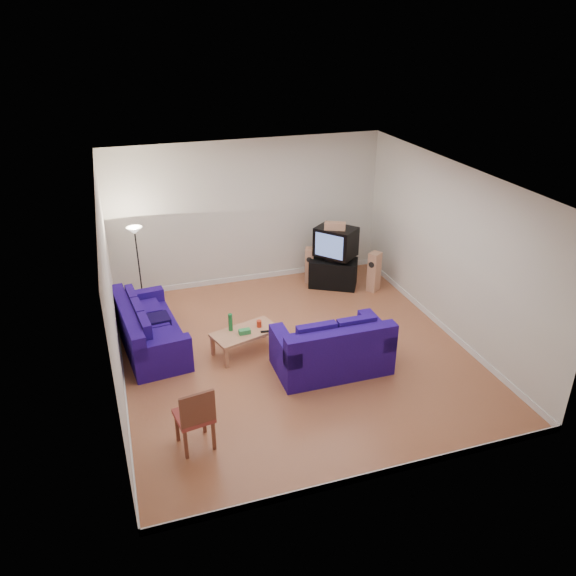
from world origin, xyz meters
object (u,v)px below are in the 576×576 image
object	(u,v)px
sofa_three_seat	(147,332)
coffee_table	(245,334)
television	(336,242)
tv_stand	(333,273)
sofa_loveseat	(333,352)

from	to	relation	value
sofa_three_seat	coffee_table	xyz separation A→B (m)	(1.66, -0.69, 0.05)
coffee_table	television	bearing A→B (deg)	39.34
sofa_three_seat	tv_stand	size ratio (longest dim) A/B	2.26
sofa_loveseat	television	xyz separation A→B (m)	(1.31, 3.12, 0.68)
sofa_loveseat	television	world-z (taller)	television
sofa_loveseat	coffee_table	distance (m)	1.62
tv_stand	coffee_table	bearing A→B (deg)	-111.35
sofa_loveseat	coffee_table	xyz separation A→B (m)	(-1.27, 1.01, 0.01)
sofa_three_seat	television	xyz separation A→B (m)	(4.23, 1.42, 0.72)
sofa_three_seat	tv_stand	world-z (taller)	sofa_three_seat
coffee_table	tv_stand	bearing A→B (deg)	39.41
sofa_loveseat	television	size ratio (longest dim) A/B	1.85
tv_stand	television	bearing A→B (deg)	64.61
tv_stand	television	size ratio (longest dim) A/B	1.00
sofa_three_seat	tv_stand	bearing A→B (deg)	101.80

